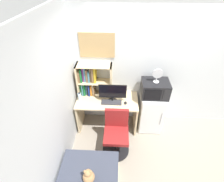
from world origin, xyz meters
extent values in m
cube|color=silver|center=(0.40, 0.02, 1.30)|extent=(6.40, 0.04, 2.60)
cube|color=silver|center=(-1.62, -1.60, 1.30)|extent=(0.04, 4.40, 2.60)
cube|color=beige|center=(-0.93, -0.31, 0.76)|extent=(1.25, 0.62, 0.03)
cube|color=beige|center=(-1.53, -0.31, 0.37)|extent=(0.04, 0.56, 0.74)
cube|color=beige|center=(-0.32, -0.31, 0.37)|extent=(0.04, 0.56, 0.74)
cube|color=beige|center=(-1.52, -0.13, 1.12)|extent=(0.03, 0.26, 0.69)
cube|color=beige|center=(-0.85, -0.13, 1.12)|extent=(0.03, 0.26, 0.69)
cube|color=beige|center=(-1.19, -0.13, 1.46)|extent=(0.70, 0.26, 0.01)
cube|color=beige|center=(-1.19, -0.13, 1.09)|extent=(0.63, 0.26, 0.01)
cube|color=#197233|center=(-1.48, -0.10, 0.90)|extent=(0.04, 0.16, 0.25)
cube|color=teal|center=(-1.45, -0.12, 0.91)|extent=(0.03, 0.21, 0.27)
cube|color=#197233|center=(-1.41, -0.12, 0.92)|extent=(0.03, 0.21, 0.29)
cube|color=teal|center=(-1.37, -0.10, 0.88)|extent=(0.03, 0.16, 0.22)
cube|color=black|center=(-1.34, -0.11, 0.91)|extent=(0.02, 0.20, 0.27)
cube|color=navy|center=(-1.31, -0.12, 0.91)|extent=(0.02, 0.22, 0.27)
cube|color=orange|center=(-1.27, -0.11, 0.89)|extent=(0.03, 0.20, 0.23)
cube|color=silver|center=(-1.24, -0.10, 0.90)|extent=(0.03, 0.16, 0.25)
cube|color=brown|center=(-1.20, -0.12, 0.88)|extent=(0.02, 0.22, 0.21)
cube|color=brown|center=(-1.48, -0.12, 1.22)|extent=(0.04, 0.22, 0.25)
cube|color=#197233|center=(-1.44, -0.11, 1.24)|extent=(0.03, 0.20, 0.29)
cube|color=purple|center=(-1.40, -0.10, 1.26)|extent=(0.03, 0.15, 0.31)
cube|color=teal|center=(-1.37, -0.10, 1.26)|extent=(0.03, 0.17, 0.31)
cube|color=brown|center=(-1.33, -0.11, 1.24)|extent=(0.04, 0.18, 0.27)
cube|color=teal|center=(-1.29, -0.11, 1.22)|extent=(0.03, 0.19, 0.24)
cube|color=brown|center=(-1.26, -0.10, 1.26)|extent=(0.03, 0.17, 0.32)
cube|color=brown|center=(-1.21, -0.11, 1.25)|extent=(0.04, 0.20, 0.30)
cube|color=gold|center=(-1.17, -0.11, 1.26)|extent=(0.04, 0.19, 0.32)
cylinder|color=black|center=(-0.81, -0.34, 0.78)|extent=(0.18, 0.18, 0.02)
cylinder|color=black|center=(-0.81, -0.34, 0.83)|extent=(0.04, 0.04, 0.08)
cube|color=black|center=(-0.81, -0.34, 1.01)|extent=(0.54, 0.01, 0.31)
cube|color=black|center=(-0.81, -0.34, 1.01)|extent=(0.52, 0.02, 0.28)
cube|color=#333338|center=(-0.83, -0.40, 0.78)|extent=(0.40, 0.15, 0.02)
ellipsoid|color=black|center=(-0.55, -0.41, 0.79)|extent=(0.06, 0.08, 0.04)
cylinder|color=silver|center=(-1.47, -0.35, 0.86)|extent=(0.07, 0.07, 0.17)
cylinder|color=black|center=(-1.47, -0.35, 0.96)|extent=(0.04, 0.04, 0.02)
cube|color=white|center=(0.01, -0.27, 0.45)|extent=(0.49, 0.50, 0.90)
cube|color=white|center=(0.01, -0.52, 0.45)|extent=(0.47, 0.01, 0.86)
cylinder|color=#B2B2B7|center=(0.17, -0.53, 0.49)|extent=(0.01, 0.01, 0.31)
cube|color=black|center=(0.01, -0.27, 1.06)|extent=(0.52, 0.40, 0.32)
cube|color=black|center=(-0.07, -0.47, 1.06)|extent=(0.31, 0.01, 0.24)
cube|color=black|center=(0.19, -0.47, 1.06)|extent=(0.12, 0.01, 0.25)
cylinder|color=silver|center=(0.00, -0.27, 1.22)|extent=(0.11, 0.11, 0.01)
cylinder|color=silver|center=(0.00, -0.27, 1.27)|extent=(0.02, 0.02, 0.08)
cylinder|color=silver|center=(0.00, -0.28, 1.40)|extent=(0.19, 0.03, 0.19)
cylinder|color=black|center=(-0.72, -0.96, 0.02)|extent=(0.52, 0.52, 0.04)
cylinder|color=black|center=(-0.72, -0.96, 0.24)|extent=(0.04, 0.04, 0.44)
cube|color=maroon|center=(-0.72, -0.96, 0.48)|extent=(0.45, 0.45, 0.07)
cube|color=maroon|center=(-0.72, -0.75, 0.72)|extent=(0.43, 0.06, 0.41)
sphere|color=#AD7F51|center=(-1.09, -1.77, 0.56)|extent=(0.17, 0.17, 0.17)
sphere|color=#AD7F51|center=(-1.09, -1.77, 0.68)|extent=(0.11, 0.11, 0.11)
sphere|color=#AD7F51|center=(-1.13, -1.77, 0.72)|extent=(0.04, 0.04, 0.04)
sphere|color=#AD7F51|center=(-1.05, -1.77, 0.72)|extent=(0.04, 0.04, 0.04)
cube|color=tan|center=(-1.12, -0.01, 1.81)|extent=(0.65, 0.02, 0.46)
camera|label=1|loc=(-0.70, -2.88, 2.96)|focal=26.47mm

